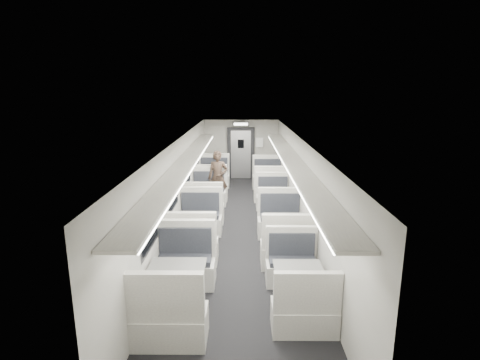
{
  "coord_description": "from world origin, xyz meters",
  "views": [
    {
      "loc": [
        0.06,
        -9.07,
        3.57
      ],
      "look_at": [
        -0.0,
        1.29,
        1.06
      ],
      "focal_mm": 28.0,
      "sensor_mm": 36.0,
      "label": 1
    }
  ],
  "objects_px": {
    "booth_left_a": "(212,182)",
    "booth_left_c": "(196,230)",
    "booth_right_c": "(283,233)",
    "booth_left_b": "(206,200)",
    "booth_left_d": "(178,287)",
    "vestibule_door": "(241,154)",
    "exit_sign": "(241,124)",
    "booth_right_a": "(269,183)",
    "booth_right_b": "(275,204)",
    "passenger": "(218,178)",
    "booth_right_d": "(297,285)"
  },
  "relations": [
    {
      "from": "exit_sign",
      "to": "booth_right_b",
      "type": "bearing_deg",
      "value": -76.75
    },
    {
      "from": "booth_left_a",
      "to": "booth_left_d",
      "type": "distance_m",
      "value": 7.23
    },
    {
      "from": "booth_right_a",
      "to": "vestibule_door",
      "type": "relative_size",
      "value": 1.07
    },
    {
      "from": "booth_left_a",
      "to": "booth_left_d",
      "type": "height_order",
      "value": "booth_left_a"
    },
    {
      "from": "booth_right_c",
      "to": "exit_sign",
      "type": "xyz_separation_m",
      "value": [
        -1.0,
        6.53,
        1.88
      ]
    },
    {
      "from": "exit_sign",
      "to": "booth_left_a",
      "type": "bearing_deg",
      "value": -120.2
    },
    {
      "from": "booth_right_a",
      "to": "booth_left_b",
      "type": "bearing_deg",
      "value": -133.8
    },
    {
      "from": "exit_sign",
      "to": "booth_right_d",
      "type": "bearing_deg",
      "value": -83.5
    },
    {
      "from": "vestibule_door",
      "to": "booth_left_b",
      "type": "bearing_deg",
      "value": -102.81
    },
    {
      "from": "booth_left_b",
      "to": "vestibule_door",
      "type": "bearing_deg",
      "value": 77.19
    },
    {
      "from": "booth_left_a",
      "to": "booth_left_c",
      "type": "distance_m",
      "value": 4.66
    },
    {
      "from": "booth_left_c",
      "to": "exit_sign",
      "type": "xyz_separation_m",
      "value": [
        1.0,
        6.37,
        1.89
      ]
    },
    {
      "from": "booth_left_d",
      "to": "booth_right_d",
      "type": "height_order",
      "value": "booth_left_d"
    },
    {
      "from": "booth_right_b",
      "to": "vestibule_door",
      "type": "xyz_separation_m",
      "value": [
        -1.0,
        4.74,
        0.67
      ]
    },
    {
      "from": "booth_left_a",
      "to": "booth_left_d",
      "type": "xyz_separation_m",
      "value": [
        0.0,
        -7.23,
        -0.01
      ]
    },
    {
      "from": "booth_right_b",
      "to": "passenger",
      "type": "relative_size",
      "value": 1.2
    },
    {
      "from": "booth_left_c",
      "to": "exit_sign",
      "type": "distance_m",
      "value": 6.72
    },
    {
      "from": "booth_left_d",
      "to": "booth_right_c",
      "type": "bearing_deg",
      "value": 50.38
    },
    {
      "from": "booth_left_d",
      "to": "vestibule_door",
      "type": "height_order",
      "value": "vestibule_door"
    },
    {
      "from": "passenger",
      "to": "exit_sign",
      "type": "distance_m",
      "value": 3.4
    },
    {
      "from": "booth_left_b",
      "to": "booth_right_d",
      "type": "bearing_deg",
      "value": -67.65
    },
    {
      "from": "booth_right_a",
      "to": "booth_right_c",
      "type": "distance_m",
      "value": 4.7
    },
    {
      "from": "booth_right_c",
      "to": "booth_right_d",
      "type": "distance_m",
      "value": 2.25
    },
    {
      "from": "vestibule_door",
      "to": "exit_sign",
      "type": "relative_size",
      "value": 3.39
    },
    {
      "from": "booth_left_d",
      "to": "booth_right_c",
      "type": "relative_size",
      "value": 1.01
    },
    {
      "from": "booth_left_a",
      "to": "booth_left_c",
      "type": "bearing_deg",
      "value": -90.0
    },
    {
      "from": "booth_left_b",
      "to": "vestibule_door",
      "type": "distance_m",
      "value": 4.56
    },
    {
      "from": "booth_left_d",
      "to": "passenger",
      "type": "relative_size",
      "value": 1.31
    },
    {
      "from": "booth_left_b",
      "to": "exit_sign",
      "type": "xyz_separation_m",
      "value": [
        1.0,
        3.91,
        1.88
      ]
    },
    {
      "from": "passenger",
      "to": "booth_left_b",
      "type": "bearing_deg",
      "value": -105.86
    },
    {
      "from": "booth_left_c",
      "to": "passenger",
      "type": "height_order",
      "value": "passenger"
    },
    {
      "from": "booth_right_c",
      "to": "passenger",
      "type": "bearing_deg",
      "value": 115.88
    },
    {
      "from": "booth_left_c",
      "to": "passenger",
      "type": "xyz_separation_m",
      "value": [
        0.29,
        3.37,
        0.47
      ]
    },
    {
      "from": "booth_left_b",
      "to": "booth_right_b",
      "type": "relative_size",
      "value": 1.08
    },
    {
      "from": "booth_left_a",
      "to": "booth_right_b",
      "type": "distance_m",
      "value": 3.23
    },
    {
      "from": "exit_sign",
      "to": "booth_left_c",
      "type": "bearing_deg",
      "value": -98.92
    },
    {
      "from": "booth_left_d",
      "to": "booth_right_c",
      "type": "height_order",
      "value": "booth_left_d"
    },
    {
      "from": "booth_right_b",
      "to": "exit_sign",
      "type": "relative_size",
      "value": 3.32
    },
    {
      "from": "booth_left_c",
      "to": "booth_right_a",
      "type": "distance_m",
      "value": 4.97
    },
    {
      "from": "booth_left_a",
      "to": "exit_sign",
      "type": "xyz_separation_m",
      "value": [
        1.0,
        1.72,
        1.87
      ]
    },
    {
      "from": "vestibule_door",
      "to": "booth_right_b",
      "type": "bearing_deg",
      "value": -78.08
    },
    {
      "from": "booth_right_a",
      "to": "booth_right_c",
      "type": "relative_size",
      "value": 1.01
    },
    {
      "from": "booth_right_b",
      "to": "exit_sign",
      "type": "height_order",
      "value": "exit_sign"
    },
    {
      "from": "booth_right_b",
      "to": "passenger",
      "type": "bearing_deg",
      "value": 144.03
    },
    {
      "from": "booth_left_a",
      "to": "booth_right_a",
      "type": "relative_size",
      "value": 1.02
    },
    {
      "from": "booth_left_b",
      "to": "booth_right_b",
      "type": "bearing_deg",
      "value": -9.57
    },
    {
      "from": "booth_left_a",
      "to": "booth_right_c",
      "type": "bearing_deg",
      "value": -67.43
    },
    {
      "from": "booth_left_c",
      "to": "booth_right_d",
      "type": "relative_size",
      "value": 1.11
    },
    {
      "from": "booth_left_d",
      "to": "booth_right_a",
      "type": "xyz_separation_m",
      "value": [
        2.0,
        7.12,
        0.0
      ]
    },
    {
      "from": "booth_right_c",
      "to": "booth_left_b",
      "type": "bearing_deg",
      "value": 127.36
    }
  ]
}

